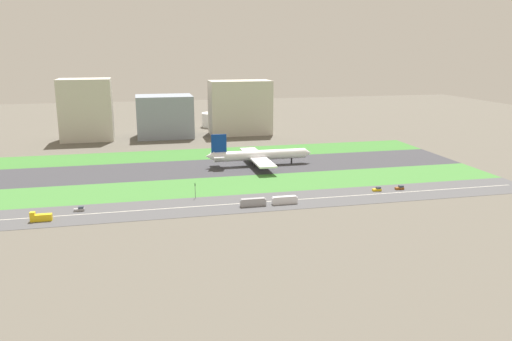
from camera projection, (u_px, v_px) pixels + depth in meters
The scene contains 19 objects.
ground_plane at pixel (230, 167), 301.04m from camera, with size 800.00×800.00×0.00m, color #5B564C.
runway at pixel (230, 167), 301.03m from camera, with size 280.00×46.00×0.10m, color #38383D.
grass_median_north at pixel (219, 153), 339.84m from camera, with size 280.00×36.00×0.10m, color #3D7A33.
grass_median_south at pixel (244, 184), 262.22m from camera, with size 280.00×36.00×0.10m, color #427F38.
highway at pixel (258, 202), 231.93m from camera, with size 280.00×28.00×0.10m, color #4C4C4F.
highway_centerline at pixel (258, 202), 231.91m from camera, with size 266.00×0.50×0.01m, color silver.
airliner at pixel (258, 155), 303.26m from camera, with size 65.00×56.00×19.70m.
car_2 at pixel (400, 188), 252.67m from camera, with size 4.40×1.80×2.00m.
bus_1 at pixel (285, 200), 229.21m from camera, with size 11.60×2.50×3.50m.
car_0 at pixel (80, 209), 219.25m from camera, with size 4.40×1.80×2.00m.
truck_0 at pixel (40, 217), 206.50m from camera, with size 8.40×2.50×4.00m.
bus_0 at pixel (253, 202), 226.00m from camera, with size 11.60×2.50×3.50m.
car_1 at pixel (377, 189), 249.98m from camera, with size 4.40×1.80×2.00m.
traffic_light at pixel (195, 190), 237.23m from camera, with size 0.36×0.50×7.20m.
terminal_building at pixel (86, 110), 383.72m from camera, with size 38.35×26.14×46.43m, color beige.
hangar_building at pixel (165, 116), 398.16m from camera, with size 43.30×31.56×32.74m, color gray.
office_tower at pixel (240, 108), 410.19m from camera, with size 49.18×24.88×43.38m, color beige.
fuel_tank_west at pixel (178, 119), 445.79m from camera, with size 20.60×20.60×15.56m, color silver.
fuel_tank_centre at pixel (215, 120), 453.47m from camera, with size 24.55×24.55×12.32m, color silver.
Camera 1 is at (-51.10, -288.95, 69.01)m, focal length 35.55 mm.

